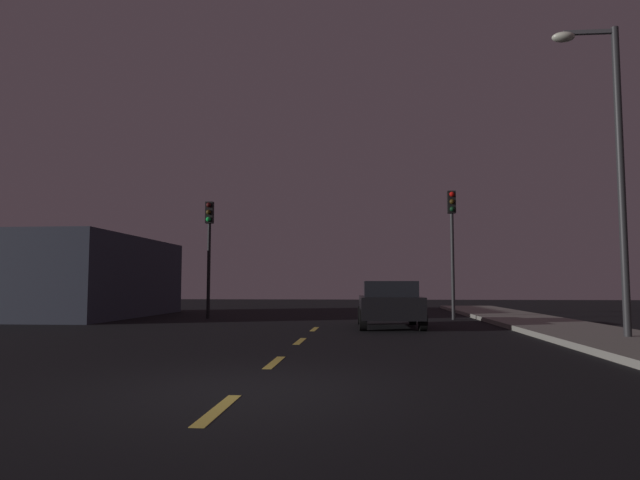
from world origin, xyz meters
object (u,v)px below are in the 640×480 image
(traffic_signal_right, at_px, (452,229))
(car_stopped_ahead, at_px, (390,304))
(street_lamp_right, at_px, (611,153))
(traffic_signal_left, at_px, (209,236))

(traffic_signal_right, height_order, car_stopped_ahead, traffic_signal_right)
(street_lamp_right, bearing_deg, traffic_signal_left, 144.88)
(traffic_signal_right, bearing_deg, traffic_signal_left, -180.00)
(traffic_signal_left, bearing_deg, car_stopped_ahead, -31.17)
(traffic_signal_right, xyz_separation_m, street_lamp_right, (2.53, -8.77, 0.99))
(traffic_signal_right, distance_m, car_stopped_ahead, 5.87)
(traffic_signal_left, relative_size, traffic_signal_right, 0.94)
(street_lamp_right, bearing_deg, traffic_signal_right, 106.10)
(car_stopped_ahead, bearing_deg, street_lamp_right, -40.01)
(car_stopped_ahead, relative_size, street_lamp_right, 0.51)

